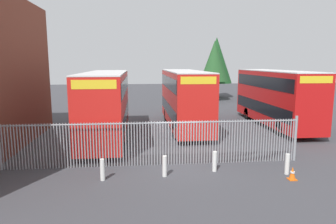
# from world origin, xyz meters

# --- Properties ---
(ground_plane) EXTENTS (100.00, 100.00, 0.00)m
(ground_plane) POSITION_xyz_m (0.00, 8.00, 0.00)
(ground_plane) COLOR #3D3D42
(palisade_fence) EXTENTS (14.67, 0.14, 2.35)m
(palisade_fence) POSITION_xyz_m (-1.07, 0.00, 1.18)
(palisade_fence) COLOR gray
(palisade_fence) RESTS_ON ground
(double_decker_bus_near_gate) EXTENTS (2.54, 10.81, 4.42)m
(double_decker_bus_near_gate) POSITION_xyz_m (1.70, 8.46, 2.42)
(double_decker_bus_near_gate) COLOR red
(double_decker_bus_near_gate) RESTS_ON ground
(double_decker_bus_behind_fence_left) EXTENTS (2.54, 10.81, 4.42)m
(double_decker_bus_behind_fence_left) POSITION_xyz_m (-3.92, 5.64, 2.42)
(double_decker_bus_behind_fence_left) COLOR red
(double_decker_bus_behind_fence_left) RESTS_ON ground
(double_decker_bus_behind_fence_right) EXTENTS (2.54, 10.81, 4.42)m
(double_decker_bus_behind_fence_right) POSITION_xyz_m (9.02, 8.50, 2.42)
(double_decker_bus_behind_fence_right) COLOR red
(double_decker_bus_behind_fence_right) RESTS_ON ground
(bollard_near_left) EXTENTS (0.20, 0.20, 0.95)m
(bollard_near_left) POSITION_xyz_m (-3.42, -1.76, 0.47)
(bollard_near_left) COLOR silver
(bollard_near_left) RESTS_ON ground
(bollard_center_front) EXTENTS (0.20, 0.20, 0.95)m
(bollard_center_front) POSITION_xyz_m (-0.72, -1.59, 0.47)
(bollard_center_front) COLOR silver
(bollard_center_front) RESTS_ON ground
(bollard_near_right) EXTENTS (0.20, 0.20, 0.95)m
(bollard_near_right) POSITION_xyz_m (1.67, -1.16, 0.47)
(bollard_near_right) COLOR silver
(bollard_near_right) RESTS_ON ground
(bollard_far_right) EXTENTS (0.20, 0.20, 0.95)m
(bollard_far_right) POSITION_xyz_m (4.85, -1.85, 0.47)
(bollard_far_right) COLOR silver
(bollard_far_right) RESTS_ON ground
(traffic_cone_by_gate) EXTENTS (0.34, 0.34, 0.59)m
(traffic_cone_by_gate) POSITION_xyz_m (4.76, -2.53, 0.29)
(traffic_cone_by_gate) COLOR orange
(traffic_cone_by_gate) RESTS_ON ground
(tree_tall_back) EXTENTS (3.66, 3.66, 7.85)m
(tree_tall_back) POSITION_xyz_m (8.22, 24.93, 5.21)
(tree_tall_back) COLOR #4C3823
(tree_tall_back) RESTS_ON ground
(tree_short_side) EXTENTS (4.56, 4.56, 8.62)m
(tree_short_side) POSITION_xyz_m (9.54, 28.90, 5.36)
(tree_short_side) COLOR #4C3823
(tree_short_side) RESTS_ON ground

